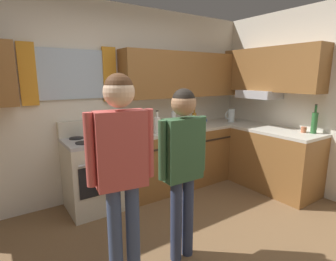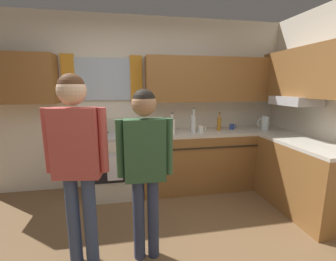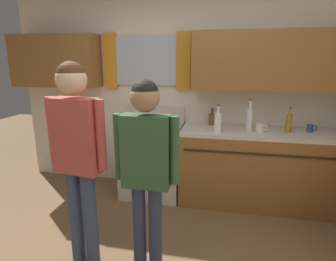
{
  "view_description": "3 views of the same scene",
  "coord_description": "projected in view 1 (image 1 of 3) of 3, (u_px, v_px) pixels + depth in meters",
  "views": [
    {
      "loc": [
        -1.39,
        -1.56,
        1.65
      ],
      "look_at": [
        0.16,
        0.73,
        1.08
      ],
      "focal_mm": 28.02,
      "sensor_mm": 36.0,
      "label": 1
    },
    {
      "loc": [
        -0.21,
        -1.71,
        1.57
      ],
      "look_at": [
        0.28,
        0.92,
        1.05
      ],
      "focal_mm": 24.2,
      "sensor_mm": 36.0,
      "label": 2
    },
    {
      "loc": [
        0.47,
        -1.64,
        1.67
      ],
      "look_at": [
        0.01,
        0.6,
        1.09
      ],
      "focal_mm": 29.2,
      "sensor_mm": 36.0,
      "label": 3
    }
  ],
  "objects": [
    {
      "name": "bottle_milk_white",
      "position": [
        157.0,
        125.0,
        3.5
      ],
      "size": [
        0.08,
        0.08,
        0.31
      ],
      "color": "white",
      "rests_on": "kitchen_counter_run"
    },
    {
      "name": "bottle_oil_amber",
      "position": [
        194.0,
        119.0,
        4.06
      ],
      "size": [
        0.06,
        0.06,
        0.29
      ],
      "color": "#B27223",
      "rests_on": "kitchen_counter_run"
    },
    {
      "name": "bottle_tall_clear",
      "position": [
        173.0,
        120.0,
        3.77
      ],
      "size": [
        0.07,
        0.07,
        0.37
      ],
      "color": "silver",
      "rests_on": "kitchen_counter_run"
    },
    {
      "name": "bottle_squat_brown",
      "position": [
        139.0,
        124.0,
        3.77
      ],
      "size": [
        0.08,
        0.08,
        0.21
      ],
      "color": "brown",
      "rests_on": "kitchen_counter_run"
    },
    {
      "name": "back_wall_unit",
      "position": [
        117.0,
        92.0,
        3.58
      ],
      "size": [
        4.6,
        0.42,
        2.6
      ],
      "color": "silver",
      "rests_on": "ground"
    },
    {
      "name": "cup_terracotta",
      "position": [
        304.0,
        130.0,
        3.58
      ],
      "size": [
        0.11,
        0.07,
        0.08
      ],
      "color": "#B76642",
      "rests_on": "kitchen_counter_run"
    },
    {
      "name": "bottle_wine_green",
      "position": [
        314.0,
        122.0,
        3.5
      ],
      "size": [
        0.08,
        0.08,
        0.39
      ],
      "color": "#2D6633",
      "rests_on": "kitchen_counter_run"
    },
    {
      "name": "right_wall_unit",
      "position": [
        331.0,
        96.0,
        3.41
      ],
      "size": [
        0.52,
        4.05,
        2.6
      ],
      "color": "silver",
      "rests_on": "ground"
    },
    {
      "name": "adult_in_plaid",
      "position": [
        183.0,
        156.0,
        2.26
      ],
      "size": [
        0.49,
        0.21,
        1.56
      ],
      "color": "#2D3856",
      "rests_on": "ground"
    },
    {
      "name": "stove_oven",
      "position": [
        96.0,
        172.0,
        3.31
      ],
      "size": [
        0.73,
        0.67,
        1.1
      ],
      "color": "beige",
      "rests_on": "ground"
    },
    {
      "name": "mug_ceramic_white",
      "position": [
        180.0,
        125.0,
        3.86
      ],
      "size": [
        0.13,
        0.08,
        0.09
      ],
      "color": "white",
      "rests_on": "kitchen_counter_run"
    },
    {
      "name": "mug_cobalt_blue",
      "position": [
        204.0,
        121.0,
        4.25
      ],
      "size": [
        0.11,
        0.07,
        0.08
      ],
      "color": "#2D479E",
      "rests_on": "kitchen_counter_run"
    },
    {
      "name": "water_pitcher",
      "position": [
        231.0,
        115.0,
        4.39
      ],
      "size": [
        0.19,
        0.11,
        0.22
      ],
      "color": "silver",
      "rests_on": "kitchen_counter_run"
    },
    {
      "name": "adult_left",
      "position": [
        121.0,
        158.0,
        1.96
      ],
      "size": [
        0.51,
        0.23,
        1.68
      ],
      "color": "#38476B",
      "rests_on": "ground"
    },
    {
      "name": "kitchen_counter_run",
      "position": [
        218.0,
        156.0,
        4.05
      ],
      "size": [
        2.3,
        1.82,
        0.9
      ],
      "color": "brown",
      "rests_on": "ground"
    }
  ]
}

